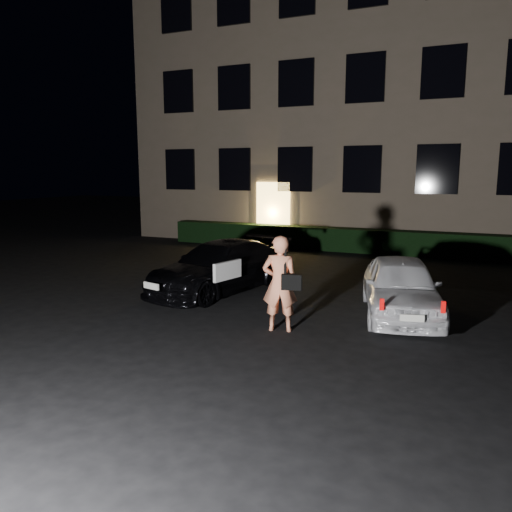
% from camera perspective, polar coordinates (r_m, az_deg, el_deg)
% --- Properties ---
extents(ground, '(80.00, 80.00, 0.00)m').
position_cam_1_polar(ground, '(9.02, -3.34, -9.35)').
color(ground, black).
rests_on(ground, ground).
extents(building, '(20.00, 8.11, 12.00)m').
position_cam_1_polar(building, '(23.11, 14.46, 17.01)').
color(building, '#6B5D4C').
rests_on(building, ground).
extents(hedge, '(15.00, 0.70, 0.85)m').
position_cam_1_polar(hedge, '(18.67, 11.47, 1.76)').
color(hedge, black).
rests_on(hedge, ground).
extents(sedan, '(2.67, 4.51, 1.22)m').
position_cam_1_polar(sedan, '(12.30, -4.16, -1.24)').
color(sedan, black).
rests_on(sedan, ground).
extents(hatch, '(2.26, 3.81, 1.22)m').
position_cam_1_polar(hatch, '(10.64, 16.22, -3.37)').
color(hatch, white).
rests_on(hatch, ground).
extents(man, '(0.82, 0.59, 1.79)m').
position_cam_1_polar(man, '(9.20, 2.79, -3.14)').
color(man, '#F48E65').
rests_on(man, ground).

